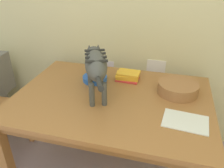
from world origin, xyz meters
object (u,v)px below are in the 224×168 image
object	(u,v)px
magazine	(185,121)
book_stack	(128,76)
saucer_bowl	(95,78)
dining_table	(112,106)
wicker_basket	(178,88)
cat	(96,65)
coffee_mug	(95,71)

from	to	relation	value
magazine	book_stack	distance (m)	0.64
saucer_bowl	magazine	size ratio (longest dim) A/B	0.74
dining_table	magazine	size ratio (longest dim) A/B	5.22
saucer_bowl	wicker_basket	xyz separation A→B (m)	(0.65, -0.03, 0.02)
cat	magazine	size ratio (longest dim) A/B	2.47
coffee_mug	wicker_basket	world-z (taller)	coffee_mug
saucer_bowl	coffee_mug	xyz separation A→B (m)	(0.00, 0.00, 0.06)
cat	coffee_mug	distance (m)	0.25
saucer_bowl	magazine	bearing A→B (deg)	-27.74
cat	wicker_basket	bearing A→B (deg)	-7.25
coffee_mug	book_stack	world-z (taller)	coffee_mug
cat	magazine	bearing A→B (deg)	-38.94
dining_table	saucer_bowl	xyz separation A→B (m)	(-0.20, 0.20, 0.10)
wicker_basket	saucer_bowl	bearing A→B (deg)	177.41
saucer_bowl	book_stack	xyz separation A→B (m)	(0.25, 0.09, 0.01)
cat	coffee_mug	bearing A→B (deg)	89.03
cat	saucer_bowl	bearing A→B (deg)	90.00
saucer_bowl	book_stack	bearing A→B (deg)	19.12
dining_table	book_stack	xyz separation A→B (m)	(0.05, 0.29, 0.11)
dining_table	magazine	distance (m)	0.54
cat	magazine	xyz separation A→B (m)	(0.63, -0.18, -0.22)
dining_table	cat	xyz separation A→B (m)	(-0.12, 0.02, 0.31)
cat	saucer_bowl	distance (m)	0.29
book_stack	saucer_bowl	bearing A→B (deg)	-160.88
saucer_bowl	coffee_mug	bearing A→B (deg)	0.00
dining_table	wicker_basket	bearing A→B (deg)	20.95
cat	wicker_basket	world-z (taller)	cat
cat	wicker_basket	distance (m)	0.62
dining_table	wicker_basket	distance (m)	0.50
magazine	coffee_mug	bearing A→B (deg)	157.06
coffee_mug	book_stack	bearing A→B (deg)	19.38
coffee_mug	magazine	world-z (taller)	coffee_mug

